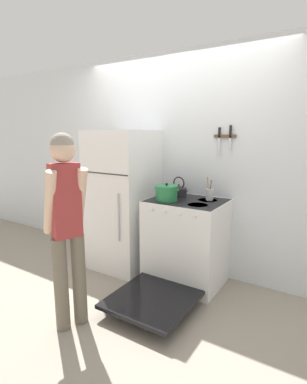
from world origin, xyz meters
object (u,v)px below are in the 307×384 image
object	(u,v)px
utensil_jar	(210,194)
tea_kettle	(179,191)
person	(67,221)
refrigerator	(123,200)
stove_range	(184,243)
dutch_oven_pot	(167,193)

from	to	relation	value
utensil_jar	tea_kettle	bearing A→B (deg)	-178.98
person	utensil_jar	bearing A→B (deg)	-5.14
refrigerator	utensil_jar	bearing A→B (deg)	8.71
refrigerator	stove_range	size ratio (longest dim) A/B	1.20
utensil_jar	person	size ratio (longest dim) A/B	0.17
person	refrigerator	bearing A→B (deg)	38.10
person	stove_range	bearing A→B (deg)	-0.63
dutch_oven_pot	utensil_jar	world-z (taller)	utensil_jar
tea_kettle	dutch_oven_pot	bearing A→B (deg)	-93.14
stove_range	refrigerator	bearing A→B (deg)	179.06
stove_range	tea_kettle	world-z (taller)	tea_kettle
tea_kettle	person	bearing A→B (deg)	-102.93
tea_kettle	refrigerator	bearing A→B (deg)	-167.26
refrigerator	dutch_oven_pot	world-z (taller)	refrigerator
refrigerator	dutch_oven_pot	bearing A→B (deg)	-8.78
dutch_oven_pot	tea_kettle	bearing A→B (deg)	86.86
dutch_oven_pot	person	bearing A→B (deg)	-105.11
tea_kettle	utensil_jar	xyz separation A→B (m)	(0.36, 0.01, 0.00)
dutch_oven_pot	utensil_jar	size ratio (longest dim) A/B	1.05
stove_range	dutch_oven_pot	distance (m)	0.59
utensil_jar	person	distance (m)	1.52
dutch_oven_pot	utensil_jar	distance (m)	0.46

